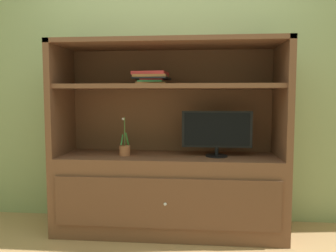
# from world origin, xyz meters

# --- Properties ---
(ground_plane) EXTENTS (8.00, 8.00, 0.00)m
(ground_plane) POSITION_xyz_m (0.00, 0.00, 0.00)
(ground_plane) COLOR tan
(painted_rear_wall) EXTENTS (6.00, 0.10, 2.80)m
(painted_rear_wall) POSITION_xyz_m (0.00, 0.75, 1.40)
(painted_rear_wall) COLOR #8C9E6B
(painted_rear_wall) RESTS_ON ground_plane
(media_console) EXTENTS (1.88, 0.57, 1.58)m
(media_console) POSITION_xyz_m (0.00, 0.41, 0.49)
(media_console) COLOR brown
(media_console) RESTS_ON ground_plane
(tv_monitor) EXTENTS (0.57, 0.18, 0.37)m
(tv_monitor) POSITION_xyz_m (0.40, 0.38, 0.85)
(tv_monitor) COLOR black
(tv_monitor) RESTS_ON media_console
(potted_plant) EXTENTS (0.09, 0.10, 0.32)m
(potted_plant) POSITION_xyz_m (-0.36, 0.36, 0.69)
(potted_plant) COLOR #B26642
(potted_plant) RESTS_ON media_console
(magazine_stack) EXTENTS (0.30, 0.33, 0.10)m
(magazine_stack) POSITION_xyz_m (-0.14, 0.40, 1.29)
(magazine_stack) COLOR #A56638
(magazine_stack) RESTS_ON media_console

